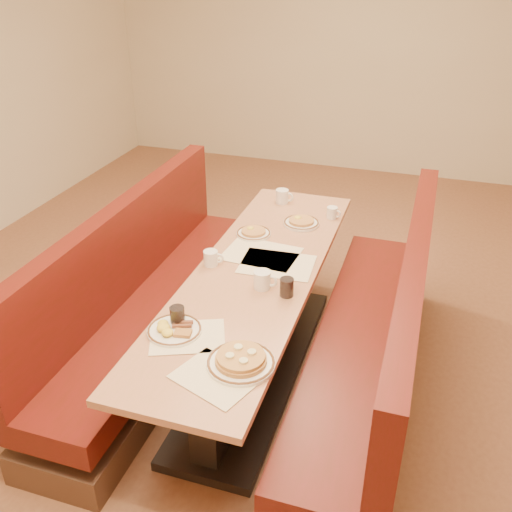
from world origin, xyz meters
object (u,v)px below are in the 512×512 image
(coffee_mug_a, at_px, (263,280))
(coffee_mug_b, at_px, (211,258))
(eggs_plate, at_px, (174,330))
(soda_tumbler_mid, at_px, (287,287))
(booth_left, at_px, (150,305))
(booth_right, at_px, (374,348))
(pancake_plate, at_px, (241,361))
(soda_tumbler_near, at_px, (177,316))
(coffee_mug_c, at_px, (332,212))
(diner_table, at_px, (256,324))
(coffee_mug_d, at_px, (283,196))

(coffee_mug_a, height_order, coffee_mug_b, coffee_mug_a)
(eggs_plate, xyz_separation_m, soda_tumbler_mid, (0.44, 0.50, 0.04))
(coffee_mug_b, relative_size, soda_tumbler_mid, 1.15)
(booth_left, height_order, booth_right, same)
(booth_left, height_order, pancake_plate, booth_left)
(booth_left, distance_m, soda_tumbler_near, 0.93)
(coffee_mug_c, bearing_deg, coffee_mug_b, -108.43)
(coffee_mug_b, height_order, soda_tumbler_near, soda_tumbler_near)
(booth_right, xyz_separation_m, soda_tumbler_near, (-0.94, -0.63, 0.44))
(soda_tumbler_mid, bearing_deg, coffee_mug_c, 87.82)
(diner_table, height_order, booth_left, booth_left)
(diner_table, bearing_deg, booth_left, 180.00)
(coffee_mug_c, height_order, soda_tumbler_near, soda_tumbler_near)
(coffee_mug_a, xyz_separation_m, soda_tumbler_mid, (0.15, -0.04, -0.00))
(coffee_mug_b, distance_m, soda_tumbler_near, 0.63)
(eggs_plate, xyz_separation_m, coffee_mug_c, (0.49, 1.57, 0.03))
(pancake_plate, xyz_separation_m, coffee_mug_d, (-0.32, 1.86, 0.03))
(diner_table, height_order, booth_right, booth_right)
(booth_left, bearing_deg, soda_tumbler_mid, -11.29)
(soda_tumbler_near, height_order, soda_tumbler_mid, soda_tumbler_mid)
(soda_tumbler_near, bearing_deg, coffee_mug_a, 56.98)
(coffee_mug_a, bearing_deg, booth_left, 167.77)
(booth_left, xyz_separation_m, coffee_mug_b, (0.46, -0.00, 0.44))
(booth_right, bearing_deg, coffee_mug_d, 129.74)
(booth_right, bearing_deg, booth_left, 180.00)
(coffee_mug_a, height_order, soda_tumbler_near, same)
(booth_right, height_order, coffee_mug_a, booth_right)
(coffee_mug_c, bearing_deg, soda_tumbler_mid, -78.24)
(coffee_mug_b, bearing_deg, soda_tumbler_mid, -33.23)
(pancake_plate, relative_size, eggs_plate, 1.16)
(pancake_plate, relative_size, coffee_mug_c, 2.99)
(eggs_plate, xyz_separation_m, coffee_mug_b, (-0.07, 0.69, 0.03))
(coffee_mug_b, bearing_deg, coffee_mug_c, 44.50)
(pancake_plate, bearing_deg, diner_table, 103.50)
(eggs_plate, height_order, soda_tumbler_near, soda_tumbler_near)
(eggs_plate, height_order, soda_tumbler_mid, soda_tumbler_mid)
(pancake_plate, bearing_deg, coffee_mug_b, 119.96)
(diner_table, distance_m, eggs_plate, 0.82)
(eggs_plate, xyz_separation_m, coffee_mug_a, (0.30, 0.54, 0.04))
(coffee_mug_c, xyz_separation_m, soda_tumbler_near, (-0.49, -1.51, 0.01))
(pancake_plate, distance_m, coffee_mug_c, 1.71)
(coffee_mug_c, xyz_separation_m, coffee_mug_d, (-0.41, 0.15, 0.01))
(diner_table, bearing_deg, soda_tumbler_near, -108.54)
(eggs_plate, height_order, coffee_mug_d, coffee_mug_d)
(coffee_mug_a, bearing_deg, coffee_mug_b, 156.12)
(booth_right, bearing_deg, diner_table, 180.00)
(coffee_mug_a, height_order, coffee_mug_d, coffee_mug_a)
(booth_right, distance_m, coffee_mug_b, 1.10)
(eggs_plate, distance_m, coffee_mug_b, 0.69)
(coffee_mug_a, distance_m, coffee_mug_c, 1.05)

